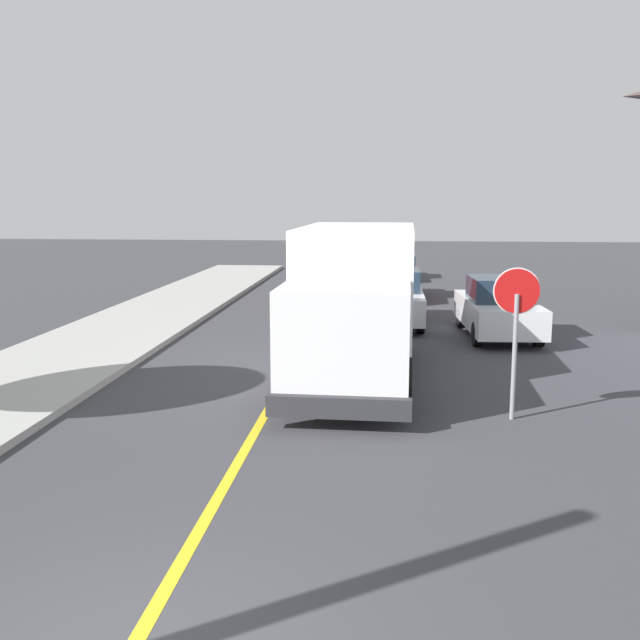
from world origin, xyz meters
TOP-DOWN VIEW (x-y plane):
  - centre_line_yellow at (0.00, 10.00)m, footprint 0.16×56.00m
  - box_truck at (1.47, 10.04)m, footprint 2.59×7.24m
  - parked_car_near at (2.30, 16.69)m, footprint 1.81×4.40m
  - parked_car_mid at (2.40, 22.61)m, footprint 1.99×4.47m
  - parked_car_far at (2.10, 29.33)m, footprint 1.84×4.41m
  - parked_van_across at (5.20, 14.95)m, footprint 2.01×4.48m
  - stop_sign at (4.34, 7.22)m, footprint 0.80×0.10m

SIDE VIEW (x-z plane):
  - centre_line_yellow at x=0.00m, z-range 0.00..0.01m
  - parked_car_near at x=2.30m, z-range -0.04..1.63m
  - parked_car_mid at x=2.40m, z-range -0.04..1.63m
  - parked_car_far at x=2.10m, z-range -0.04..1.63m
  - parked_van_across at x=5.20m, z-range -0.04..1.63m
  - box_truck at x=1.47m, z-range 0.17..3.37m
  - stop_sign at x=4.34m, z-range 0.53..3.18m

